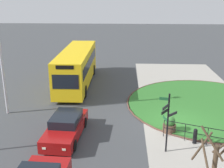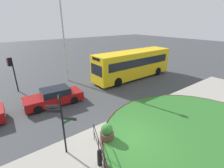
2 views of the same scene
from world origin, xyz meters
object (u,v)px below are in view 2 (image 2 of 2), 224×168
at_px(car_near_lane, 54,97).
at_px(planter_near_signpost, 107,133).
at_px(bus_yellow, 133,64).
at_px(bollard_foreground, 100,157).
at_px(traffic_light_near, 11,67).
at_px(lamppost_tall, 64,36).
at_px(signpost_directional, 62,120).

height_order(car_near_lane, planter_near_signpost, car_near_lane).
bearing_deg(planter_near_signpost, bus_yellow, 38.62).
distance_m(bollard_foreground, planter_near_signpost, 1.80).
height_order(bollard_foreground, planter_near_signpost, planter_near_signpost).
bearing_deg(traffic_light_near, planter_near_signpost, 93.91).
xyz_separation_m(bollard_foreground, lamppost_tall, (3.60, 12.26, 4.49)).
xyz_separation_m(bus_yellow, planter_near_signpost, (-8.94, -7.14, -1.24)).
relative_size(bollard_foreground, lamppost_tall, 0.10).
bearing_deg(car_near_lane, bollard_foreground, 90.48).
relative_size(signpost_directional, car_near_lane, 0.72).
bearing_deg(signpost_directional, car_near_lane, 76.45).
distance_m(signpost_directional, planter_near_signpost, 2.74).
bearing_deg(car_near_lane, signpost_directional, 80.09).
xyz_separation_m(signpost_directional, traffic_light_near, (-0.77, 10.40, 0.53)).
height_order(traffic_light_near, lamppost_tall, lamppost_tall).
bearing_deg(car_near_lane, bus_yellow, -170.69).
bearing_deg(traffic_light_near, bollard_foreground, 86.49).
bearing_deg(bollard_foreground, traffic_light_near, 98.03).
bearing_deg(bollard_foreground, car_near_lane, 86.84).
bearing_deg(bollard_foreground, signpost_directional, 118.17).
bearing_deg(signpost_directional, lamppost_tall, 66.56).
height_order(car_near_lane, traffic_light_near, traffic_light_near).
xyz_separation_m(traffic_light_near, planter_near_signpost, (3.02, -10.93, -1.99)).
height_order(bus_yellow, car_near_lane, bus_yellow).
bearing_deg(signpost_directional, traffic_light_near, 94.23).
bearing_deg(traffic_light_near, bus_yellow, 150.90).
bearing_deg(signpost_directional, bollard_foreground, -61.83).
distance_m(signpost_directional, traffic_light_near, 10.44).
relative_size(traffic_light_near, lamppost_tall, 0.36).
bearing_deg(traffic_light_near, signpost_directional, 82.69).
height_order(bus_yellow, traffic_light_near, traffic_light_near).
bearing_deg(lamppost_tall, bollard_foreground, -106.35).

